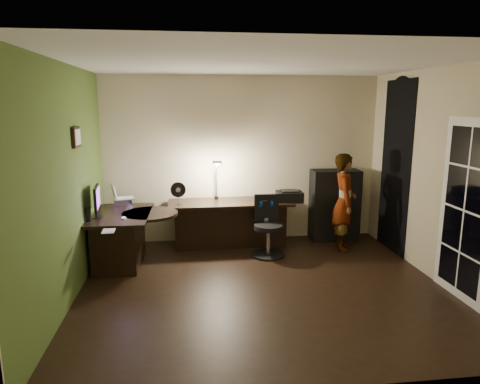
{
  "coord_description": "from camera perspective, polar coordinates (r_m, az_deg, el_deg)",
  "views": [
    {
      "loc": [
        -0.89,
        -4.93,
        2.24
      ],
      "look_at": [
        -0.15,
        1.05,
        1.0
      ],
      "focal_mm": 32.0,
      "sensor_mm": 36.0,
      "label": 1
    }
  ],
  "objects": [
    {
      "name": "floor",
      "position": [
        5.49,
        2.96,
        -12.52
      ],
      "size": [
        4.5,
        4.0,
        0.01
      ],
      "primitive_type": "cube",
      "color": "black",
      "rests_on": "ground"
    },
    {
      "name": "mouse",
      "position": [
        5.93,
        -15.25,
        -3.36
      ],
      "size": [
        0.1,
        0.11,
        0.04
      ],
      "primitive_type": "ellipsoid",
      "rotation": [
        0.0,
        0.0,
        -0.43
      ],
      "color": "silver",
      "rests_on": "desk_left"
    },
    {
      "name": "arched_doorway",
      "position": [
        6.9,
        20.02,
        3.09
      ],
      "size": [
        0.01,
        0.9,
        2.6
      ],
      "primitive_type": "cube",
      "color": "black",
      "rests_on": "floor"
    },
    {
      "name": "printer",
      "position": [
        6.83,
        6.61,
        -0.54
      ],
      "size": [
        0.42,
        0.33,
        0.18
      ],
      "primitive_type": "cube",
      "rotation": [
        0.0,
        0.0,
        -0.04
      ],
      "color": "black",
      "rests_on": "desk_right"
    },
    {
      "name": "laptop_stand",
      "position": [
        6.7,
        -15.18,
        -1.34
      ],
      "size": [
        0.26,
        0.22,
        0.11
      ],
      "primitive_type": "cube",
      "rotation": [
        0.0,
        0.0,
        0.01
      ],
      "color": "silver",
      "rests_on": "desk_left"
    },
    {
      "name": "wall_back",
      "position": [
        7.05,
        0.26,
        4.37
      ],
      "size": [
        4.5,
        0.01,
        2.7
      ],
      "primitive_type": "cube",
      "color": "#C8B993",
      "rests_on": "floor"
    },
    {
      "name": "desk_right",
      "position": [
        6.86,
        -1.28,
        -4.25
      ],
      "size": [
        1.96,
        0.71,
        0.73
      ],
      "primitive_type": "cube",
      "rotation": [
        0.0,
        0.0,
        0.01
      ],
      "color": "black",
      "rests_on": "floor"
    },
    {
      "name": "desk_fan",
      "position": [
        6.6,
        -8.24,
        -0.2
      ],
      "size": [
        0.24,
        0.14,
        0.36
      ],
      "primitive_type": "cube",
      "rotation": [
        0.0,
        0.0,
        0.08
      ],
      "color": "black",
      "rests_on": "desk_right"
    },
    {
      "name": "laptop",
      "position": [
        6.67,
        -15.26,
        0.06
      ],
      "size": [
        0.39,
        0.38,
        0.22
      ],
      "primitive_type": "cube",
      "rotation": [
        0.0,
        0.0,
        0.32
      ],
      "color": "silver",
      "rests_on": "laptop_stand"
    },
    {
      "name": "wall_front",
      "position": [
        3.19,
        9.45,
        -4.73
      ],
      "size": [
        4.5,
        0.01,
        2.7
      ],
      "primitive_type": "cube",
      "color": "#C8B993",
      "rests_on": "floor"
    },
    {
      "name": "french_door",
      "position": [
        5.51,
        27.74,
        -2.2
      ],
      "size": [
        0.02,
        0.92,
        2.1
      ],
      "primitive_type": "cube",
      "color": "white",
      "rests_on": "floor"
    },
    {
      "name": "framed_picture",
      "position": [
        5.56,
        -21.03,
        6.84
      ],
      "size": [
        0.04,
        0.3,
        0.25
      ],
      "primitive_type": "cube",
      "color": "black",
      "rests_on": "wall_left"
    },
    {
      "name": "headphones",
      "position": [
        6.49,
        3.47,
        -1.48
      ],
      "size": [
        0.23,
        0.16,
        0.1
      ],
      "primitive_type": "cube",
      "rotation": [
        0.0,
        0.0,
        0.35
      ],
      "color": "#0C489B",
      "rests_on": "desk_right"
    },
    {
      "name": "desk_lamp",
      "position": [
        6.88,
        -3.2,
        1.86
      ],
      "size": [
        0.18,
        0.33,
        0.71
      ],
      "primitive_type": "cube",
      "rotation": [
        0.0,
        0.0,
        0.04
      ],
      "color": "black",
      "rests_on": "desk_right"
    },
    {
      "name": "wall_right",
      "position": [
        5.92,
        25.18,
        1.86
      ],
      "size": [
        0.01,
        4.0,
        2.7
      ],
      "primitive_type": "cube",
      "color": "#C8B993",
      "rests_on": "floor"
    },
    {
      "name": "office_chair",
      "position": [
        6.39,
        3.81,
        -4.64
      ],
      "size": [
        0.51,
        0.51,
        0.91
      ],
      "primitive_type": "cube",
      "rotation": [
        0.0,
        0.0,
        -0.01
      ],
      "color": "black",
      "rests_on": "floor"
    },
    {
      "name": "monitor",
      "position": [
        6.09,
        -18.68,
        -1.84
      ],
      "size": [
        0.15,
        0.48,
        0.31
      ],
      "primitive_type": "cube",
      "rotation": [
        0.0,
        0.0,
        0.11
      ],
      "color": "black",
      "rests_on": "desk_left"
    },
    {
      "name": "pen",
      "position": [
        6.47,
        -14.49,
        -2.21
      ],
      "size": [
        0.02,
        0.13,
        0.01
      ],
      "primitive_type": "cube",
      "rotation": [
        0.0,
        0.0,
        0.05
      ],
      "color": "black",
      "rests_on": "desk_left"
    },
    {
      "name": "phone",
      "position": [
        6.64,
        -16.07,
        -1.94
      ],
      "size": [
        0.07,
        0.13,
        0.01
      ],
      "primitive_type": "cube",
      "rotation": [
        0.0,
        0.0,
        0.02
      ],
      "color": "black",
      "rests_on": "desk_left"
    },
    {
      "name": "speaker",
      "position": [
        5.92,
        -19.58,
        -2.88
      ],
      "size": [
        0.1,
        0.1,
        0.19
      ],
      "primitive_type": "cylinder",
      "rotation": [
        0.0,
        0.0,
        -0.42
      ],
      "color": "black",
      "rests_on": "desk_left"
    },
    {
      "name": "green_wall_overlay",
      "position": [
        5.19,
        -22.02,
        0.91
      ],
      "size": [
        0.0,
        4.0,
        2.7
      ],
      "primitive_type": "cube",
      "color": "#435E23",
      "rests_on": "floor"
    },
    {
      "name": "person",
      "position": [
        6.82,
        13.71,
        -1.29
      ],
      "size": [
        0.48,
        0.61,
        1.51
      ],
      "primitive_type": "imported",
      "rotation": [
        0.0,
        0.0,
        1.33
      ],
      "color": "#D8A88C",
      "rests_on": "floor"
    },
    {
      "name": "ceiling",
      "position": [
        5.03,
        3.3,
        16.91
      ],
      "size": [
        4.5,
        4.0,
        0.01
      ],
      "primitive_type": "cube",
      "color": "silver",
      "rests_on": "floor"
    },
    {
      "name": "cabinet",
      "position": [
        7.32,
        12.47,
        -1.69
      ],
      "size": [
        0.8,
        0.42,
        1.18
      ],
      "primitive_type": "cube",
      "rotation": [
        0.0,
        0.0,
        -0.03
      ],
      "color": "black",
      "rests_on": "floor"
    },
    {
      "name": "notepad",
      "position": [
        5.43,
        -17.12,
        -5.0
      ],
      "size": [
        0.15,
        0.21,
        0.01
      ],
      "primitive_type": "cube",
      "rotation": [
        0.0,
        0.0,
        0.04
      ],
      "color": "silver",
      "rests_on": "desk_left"
    },
    {
      "name": "wall_left",
      "position": [
        5.2,
        -22.18,
        0.9
      ],
      "size": [
        0.01,
        4.0,
        2.7
      ],
      "primitive_type": "cube",
      "color": "#C8B993",
      "rests_on": "floor"
    },
    {
      "name": "desk_left",
      "position": [
        6.33,
        -15.35,
        -6.0
      ],
      "size": [
        0.82,
        1.29,
        0.74
      ],
      "primitive_type": "cube",
      "rotation": [
        0.0,
        0.0,
        -0.02
      ],
      "color": "black",
      "rests_on": "floor"
    }
  ]
}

